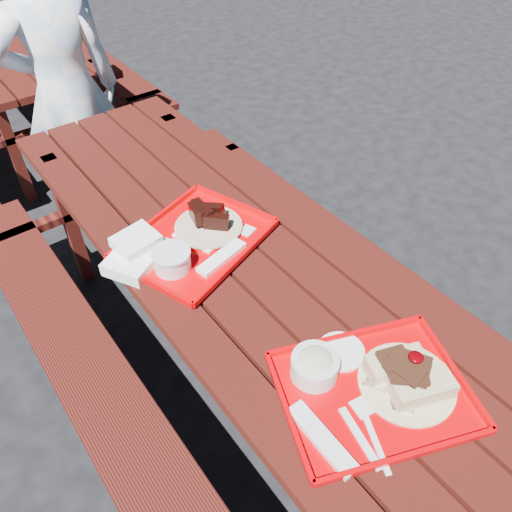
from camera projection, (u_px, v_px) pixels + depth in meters
The scene contains 7 objects.
ground at pixel (236, 369), 2.27m from camera, with size 60.00×60.00×0.00m, color black.
picnic_table_near at pixel (232, 284), 1.89m from camera, with size 1.41×2.40×0.75m.
picnic_table_far at pixel (3, 54), 3.51m from camera, with size 1.41×2.40×0.75m.
near_tray at pixel (370, 380), 1.32m from camera, with size 0.59×0.53×0.16m.
far_tray at pixel (195, 240), 1.75m from camera, with size 0.60×0.53×0.08m.
white_cloth at pixel (137, 252), 1.69m from camera, with size 0.26×0.23×0.09m.
person at pixel (66, 94), 2.54m from camera, with size 0.58×0.38×1.58m, color #C2E1FF.
Camera 1 is at (-0.71, -1.09, 1.93)m, focal length 35.00 mm.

